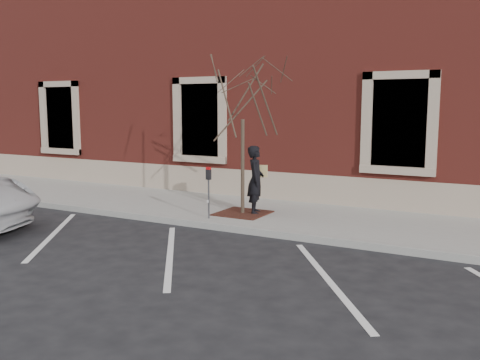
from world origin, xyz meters
The scene contains 9 objects.
ground centered at (0.00, 0.00, 0.00)m, with size 120.00×120.00×0.00m, color #28282B.
sidewalk_near centered at (0.00, 1.75, 0.07)m, with size 40.00×3.50×0.15m, color #A2A098.
curb_near centered at (0.00, -0.05, 0.07)m, with size 40.00×0.12×0.15m, color #9E9E99.
parking_stripes centered at (0.00, -2.20, 0.00)m, with size 28.00×4.40×0.01m, color silver, non-canonical shape.
building_civic centered at (0.00, 7.74, 4.00)m, with size 40.00×8.62×8.00m.
man centered at (-0.01, 1.42, 1.00)m, with size 0.62×0.41×1.71m, color black.
parking_meter centered at (-0.71, 0.34, 1.01)m, with size 0.11×0.09×1.24m.
tree_grate centered at (-0.27, 1.22, 0.16)m, with size 1.20×1.20×0.03m, color #431D15.
sapling centered at (-0.27, 1.22, 3.15)m, with size 2.57×2.57×4.29m.
Camera 1 is at (6.03, -10.33, 2.85)m, focal length 40.00 mm.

